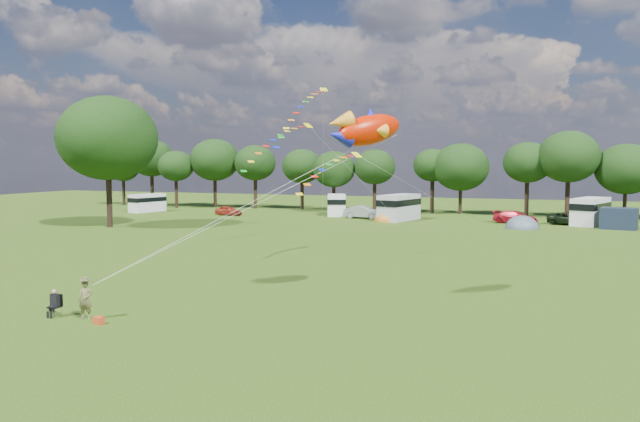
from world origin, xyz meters
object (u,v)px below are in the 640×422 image
(car_c, at_px, (515,217))
(campervan_b, at_px, (337,204))
(camp_chair, at_px, (55,300))
(fish_kite, at_px, (364,130))
(campervan_d, at_px, (591,210))
(car_d, at_px, (570,219))
(campervan_c, at_px, (399,207))
(kite_flyer, at_px, (85,300))
(big_tree, at_px, (108,138))
(tent_orange, at_px, (387,221))
(car_a, at_px, (229,211))
(campervan_a, at_px, (147,202))
(car_b, at_px, (363,212))
(tent_greyblue, at_px, (522,228))

(car_c, distance_m, campervan_b, 21.54)
(camp_chair, xyz_separation_m, fish_kite, (11.93, 6.90, 7.49))
(campervan_d, bearing_deg, car_d, 126.93)
(campervan_c, bearing_deg, kite_flyer, -167.83)
(big_tree, xyz_separation_m, tent_orange, (25.18, 15.41, -9.00))
(big_tree, height_order, car_a, big_tree)
(kite_flyer, bearing_deg, camp_chair, 165.52)
(car_a, bearing_deg, campervan_a, 94.76)
(campervan_b, xyz_separation_m, tent_orange, (7.69, -5.45, -1.35))
(car_c, xyz_separation_m, kite_flyer, (-15.54, -48.72, 0.16))
(car_b, bearing_deg, campervan_a, 95.36)
(tent_orange, bearing_deg, car_d, 8.57)
(big_tree, bearing_deg, campervan_d, 22.17)
(car_a, xyz_separation_m, tent_greyblue, (34.68, -3.12, -0.58))
(campervan_a, bearing_deg, tent_orange, -78.40)
(car_d, relative_size, campervan_d, 0.75)
(camp_chair, bearing_deg, tent_orange, 83.40)
(car_a, height_order, car_d, car_d)
(car_c, xyz_separation_m, campervan_d, (7.49, 1.08, 0.86))
(car_d, height_order, camp_chair, car_d)
(car_c, bearing_deg, car_b, 107.37)
(car_a, relative_size, car_d, 0.76)
(car_c, relative_size, campervan_d, 0.72)
(car_b, bearing_deg, big_tree, 133.58)
(kite_flyer, bearing_deg, car_c, 54.47)
(car_b, relative_size, tent_greyblue, 1.13)
(big_tree, relative_size, tent_greyblue, 3.56)
(car_c, distance_m, camp_chair, 51.72)
(campervan_c, xyz_separation_m, fish_kite, (7.44, -41.11, 6.63))
(car_d, bearing_deg, car_a, 106.71)
(car_b, xyz_separation_m, car_d, (22.60, 0.37, -0.10))
(car_d, distance_m, kite_flyer, 53.56)
(tent_orange, distance_m, fish_kite, 41.26)
(car_d, distance_m, campervan_b, 26.98)
(car_b, relative_size, campervan_d, 0.67)
(car_c, bearing_deg, fish_kite, -169.15)
(car_b, distance_m, campervan_d, 24.58)
(campervan_a, xyz_separation_m, fish_kite, (41.32, -41.40, 6.95))
(car_b, xyz_separation_m, tent_orange, (3.44, -2.52, -0.72))
(car_d, xyz_separation_m, campervan_a, (-52.01, -1.03, 0.62))
(tent_greyblue, bearing_deg, tent_orange, 170.66)
(car_d, relative_size, fish_kite, 1.32)
(kite_flyer, distance_m, fish_kite, 14.44)
(campervan_c, height_order, fish_kite, fish_kite)
(campervan_d, bearing_deg, car_a, 114.51)
(tent_greyblue, bearing_deg, camp_chair, -112.14)
(car_a, height_order, campervan_b, campervan_b)
(campervan_d, relative_size, fish_kite, 1.76)
(campervan_d, bearing_deg, car_b, 112.93)
(car_b, distance_m, tent_orange, 4.32)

